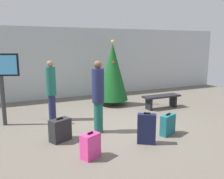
{
  "coord_description": "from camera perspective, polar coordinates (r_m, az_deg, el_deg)",
  "views": [
    {
      "loc": [
        -2.72,
        -5.81,
        2.33
      ],
      "look_at": [
        0.37,
        1.02,
        0.9
      ],
      "focal_mm": 38.41,
      "sensor_mm": 36.0,
      "label": 1
    }
  ],
  "objects": [
    {
      "name": "suitcase_1",
      "position": [
        6.45,
        13.13,
        -8.17
      ],
      "size": [
        0.51,
        0.36,
        0.57
      ],
      "color": "#19606B",
      "rests_on": "ground_plane"
    },
    {
      "name": "flight_info_kiosk",
      "position": [
        7.43,
        -24.94,
        3.23
      ],
      "size": [
        0.98,
        0.43,
        2.07
      ],
      "color": "#333338",
      "rests_on": "ground_plane"
    },
    {
      "name": "ground_plane",
      "position": [
        6.83,
        0.71,
        -9.15
      ],
      "size": [
        16.0,
        16.0,
        0.0
      ],
      "primitive_type": "plane",
      "color": "#665E54"
    },
    {
      "name": "waiting_bench",
      "position": [
        8.96,
        11.68,
        -2.14
      ],
      "size": [
        1.44,
        0.44,
        0.48
      ],
      "color": "black",
      "rests_on": "ground_plane"
    },
    {
      "name": "back_wall",
      "position": [
        10.75,
        -9.66,
        6.28
      ],
      "size": [
        16.0,
        0.2,
        3.03
      ],
      "primitive_type": "cube",
      "color": "#B7BCC1",
      "rests_on": "ground_plane"
    },
    {
      "name": "holiday_tree",
      "position": [
        9.12,
        0.15,
        4.22
      ],
      "size": [
        1.17,
        1.17,
        2.48
      ],
      "color": "#4C3319",
      "rests_on": "ground_plane"
    },
    {
      "name": "traveller_1",
      "position": [
        6.26,
        -3.32,
        -1.27
      ],
      "size": [
        0.44,
        0.44,
        1.91
      ],
      "color": "#19594C",
      "rests_on": "ground_plane"
    },
    {
      "name": "suitcase_2",
      "position": [
        5.09,
        -5.15,
        -13.21
      ],
      "size": [
        0.45,
        0.39,
        0.56
      ],
      "color": "#E5388C",
      "rests_on": "ground_plane"
    },
    {
      "name": "traveller_0",
      "position": [
        7.51,
        -14.25,
        0.19
      ],
      "size": [
        0.33,
        0.33,
        1.85
      ],
      "color": "#1E234C",
      "rests_on": "ground_plane"
    },
    {
      "name": "suitcase_3",
      "position": [
        5.76,
        8.23,
        -9.25
      ],
      "size": [
        0.46,
        0.39,
        0.77
      ],
      "color": "#141938",
      "rests_on": "ground_plane"
    },
    {
      "name": "suitcase_0",
      "position": [
        6.02,
        -12.22,
        -9.41
      ],
      "size": [
        0.57,
        0.46,
        0.59
      ],
      "color": "#232326",
      "rests_on": "ground_plane"
    }
  ]
}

